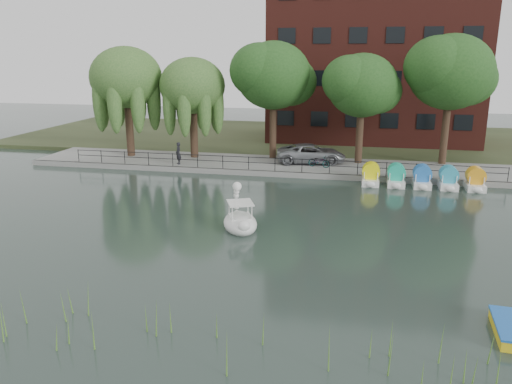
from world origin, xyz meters
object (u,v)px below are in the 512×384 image
(minivan, at_px, (311,152))
(swan_boat, at_px, (240,219))
(bicycle, at_px, (319,161))
(pedestrian, at_px, (178,152))

(minivan, xyz_separation_m, swan_boat, (-2.13, -15.15, -0.76))
(minivan, xyz_separation_m, bicycle, (0.76, -1.40, -0.36))
(pedestrian, bearing_deg, swan_boat, -9.51)
(pedestrian, distance_m, swan_boat, 14.92)
(bicycle, xyz_separation_m, pedestrian, (-10.89, -1.18, 0.49))
(pedestrian, bearing_deg, minivan, 62.32)
(minivan, height_order, bicycle, minivan)
(swan_boat, bearing_deg, bicycle, 55.04)
(minivan, bearing_deg, swan_boat, 162.38)
(bicycle, xyz_separation_m, swan_boat, (-2.90, -13.74, -0.40))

